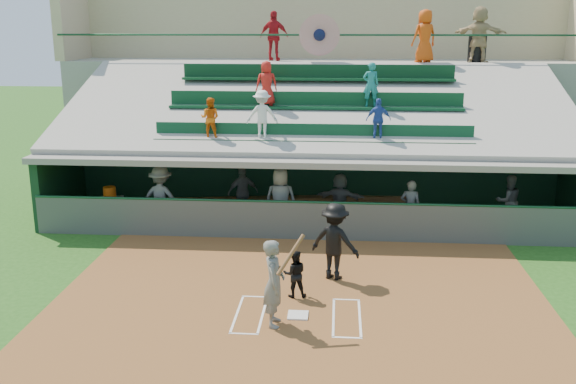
# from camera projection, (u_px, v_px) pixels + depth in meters

# --- Properties ---
(ground) EXTENTS (100.00, 100.00, 0.00)m
(ground) POSITION_uv_depth(u_px,v_px,m) (298.00, 317.00, 13.53)
(ground) COLOR #214F16
(ground) RESTS_ON ground
(dirt_slab) EXTENTS (11.00, 9.00, 0.02)m
(dirt_slab) POSITION_uv_depth(u_px,v_px,m) (299.00, 306.00, 14.01)
(dirt_slab) COLOR brown
(dirt_slab) RESTS_ON ground
(home_plate) EXTENTS (0.43, 0.43, 0.03)m
(home_plate) POSITION_uv_depth(u_px,v_px,m) (298.00, 315.00, 13.52)
(home_plate) COLOR silver
(home_plate) RESTS_ON dirt_slab
(batters_box_chalk) EXTENTS (2.65, 1.85, 0.01)m
(batters_box_chalk) POSITION_uv_depth(u_px,v_px,m) (298.00, 316.00, 13.52)
(batters_box_chalk) COLOR white
(batters_box_chalk) RESTS_ON dirt_slab
(dugout_floor) EXTENTS (16.00, 3.50, 0.04)m
(dugout_floor) POSITION_uv_depth(u_px,v_px,m) (312.00, 221.00, 20.03)
(dugout_floor) COLOR gray
(dugout_floor) RESTS_ON ground
(concourse_slab) EXTENTS (20.00, 3.00, 4.60)m
(concourse_slab) POSITION_uv_depth(u_px,v_px,m) (320.00, 118.00, 25.97)
(concourse_slab) COLOR gray
(concourse_slab) RESTS_ON ground
(grandstand) EXTENTS (20.40, 10.40, 7.80)m
(grandstand) POSITION_uv_depth(u_px,v_px,m) (317.00, 131.00, 23.09)
(grandstand) COLOR #4C514C
(grandstand) RESTS_ON ground
(batter_at_plate) EXTENTS (0.86, 0.76, 1.95)m
(batter_at_plate) POSITION_uv_depth(u_px,v_px,m) (274.00, 283.00, 12.91)
(batter_at_plate) COLOR #595B56
(batter_at_plate) RESTS_ON dirt_slab
(catcher) EXTENTS (0.58, 0.48, 1.09)m
(catcher) POSITION_uv_depth(u_px,v_px,m) (295.00, 274.00, 14.36)
(catcher) COLOR black
(catcher) RESTS_ON dirt_slab
(home_umpire) EXTENTS (1.39, 1.12, 1.87)m
(home_umpire) POSITION_uv_depth(u_px,v_px,m) (335.00, 241.00, 15.32)
(home_umpire) COLOR black
(home_umpire) RESTS_ON dirt_slab
(dugout_bench) EXTENTS (13.81, 2.47, 0.42)m
(dugout_bench) POSITION_uv_depth(u_px,v_px,m) (312.00, 203.00, 21.27)
(dugout_bench) COLOR olive
(dugout_bench) RESTS_ON dugout_floor
(white_table) EXTENTS (0.98, 0.82, 0.75)m
(white_table) POSITION_uv_depth(u_px,v_px,m) (109.00, 210.00, 19.78)
(white_table) COLOR silver
(white_table) RESTS_ON dugout_floor
(water_cooler) EXTENTS (0.38, 0.38, 0.38)m
(water_cooler) POSITION_uv_depth(u_px,v_px,m) (110.00, 193.00, 19.59)
(water_cooler) COLOR #E45B0D
(water_cooler) RESTS_ON white_table
(dugout_player_a) EXTENTS (1.30, 0.85, 1.90)m
(dugout_player_a) POSITION_uv_depth(u_px,v_px,m) (161.00, 198.00, 19.02)
(dugout_player_a) COLOR #535651
(dugout_player_a) RESTS_ON dugout_floor
(dugout_player_b) EXTENTS (1.05, 0.74, 1.65)m
(dugout_player_b) POSITION_uv_depth(u_px,v_px,m) (243.00, 193.00, 20.12)
(dugout_player_b) COLOR #50524E
(dugout_player_b) RESTS_ON dugout_floor
(dugout_player_c) EXTENTS (0.94, 0.62, 1.90)m
(dugout_player_c) POSITION_uv_depth(u_px,v_px,m) (281.00, 200.00, 18.80)
(dugout_player_c) COLOR #5D605B
(dugout_player_c) RESTS_ON dugout_floor
(dugout_player_d) EXTENTS (1.54, 0.73, 1.59)m
(dugout_player_d) POSITION_uv_depth(u_px,v_px,m) (340.00, 199.00, 19.49)
(dugout_player_d) COLOR #525550
(dugout_player_d) RESTS_ON dugout_floor
(dugout_player_e) EXTENTS (0.65, 0.49, 1.60)m
(dugout_player_e) POSITION_uv_depth(u_px,v_px,m) (410.00, 207.00, 18.62)
(dugout_player_e) COLOR #595B56
(dugout_player_e) RESTS_ON dugout_floor
(dugout_player_f) EXTENTS (0.87, 0.73, 1.59)m
(dugout_player_f) POSITION_uv_depth(u_px,v_px,m) (508.00, 201.00, 19.27)
(dugout_player_f) COLOR #555752
(dugout_player_f) RESTS_ON dugout_floor
(trash_bin) EXTENTS (0.67, 0.67, 1.00)m
(trash_bin) POSITION_uv_depth(u_px,v_px,m) (477.00, 49.00, 24.02)
(trash_bin) COLOR black
(trash_bin) RESTS_ON concourse_slab
(concourse_staff_a) EXTENTS (1.17, 0.63, 1.89)m
(concourse_staff_a) POSITION_uv_depth(u_px,v_px,m) (274.00, 36.00, 24.85)
(concourse_staff_a) COLOR #AF141B
(concourse_staff_a) RESTS_ON concourse_slab
(concourse_staff_b) EXTENTS (1.10, 0.93, 1.92)m
(concourse_staff_b) POSITION_uv_depth(u_px,v_px,m) (424.00, 36.00, 23.40)
(concourse_staff_b) COLOR #CF450C
(concourse_staff_b) RESTS_ON concourse_slab
(concourse_staff_c) EXTENTS (1.97, 1.30, 2.03)m
(concourse_staff_c) POSITION_uv_depth(u_px,v_px,m) (479.00, 35.00, 23.60)
(concourse_staff_c) COLOR tan
(concourse_staff_c) RESTS_ON concourse_slab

